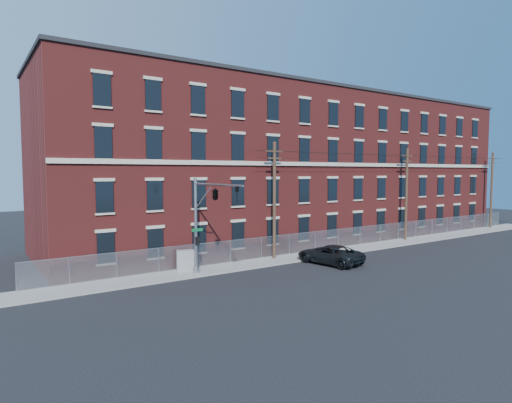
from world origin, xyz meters
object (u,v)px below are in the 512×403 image
at_px(utility_pole_near, 274,198).
at_px(traffic_signal_mast, 211,204).
at_px(utility_cabinet, 185,260).
at_px(pickup_truck, 330,254).

bearing_deg(utility_pole_near, traffic_signal_mast, -156.86).
relative_size(traffic_signal_mast, utility_cabinet, 4.42).
distance_m(traffic_signal_mast, pickup_truck, 11.70).
bearing_deg(utility_cabinet, traffic_signal_mast, -64.66).
relative_size(traffic_signal_mast, utility_pole_near, 0.70).
height_order(traffic_signal_mast, utility_cabinet, traffic_signal_mast).
bearing_deg(traffic_signal_mast, pickup_truck, -2.98).
xyz_separation_m(traffic_signal_mast, pickup_truck, (10.74, -0.56, -4.60)).
distance_m(pickup_truck, utility_cabinet, 11.81).
height_order(traffic_signal_mast, pickup_truck, traffic_signal_mast).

